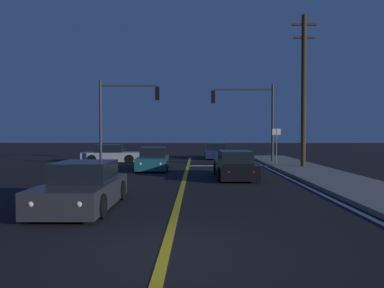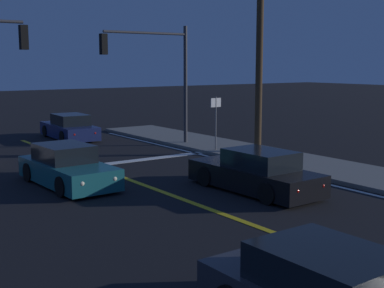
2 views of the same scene
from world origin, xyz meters
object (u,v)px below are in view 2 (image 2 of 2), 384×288
(car_mid_block_navy, at_px, (69,128))
(street_sign_corner, at_px, (216,116))
(traffic_signal_near_right, at_px, (156,66))
(car_side_waiting_black, at_px, (256,173))
(car_distant_tail_teal, at_px, (67,168))
(utility_pole_right, at_px, (260,42))

(car_mid_block_navy, height_order, street_sign_corner, street_sign_corner)
(car_mid_block_navy, relative_size, traffic_signal_near_right, 0.81)
(car_mid_block_navy, xyz_separation_m, street_sign_corner, (3.54, -8.17, 1.12))
(car_side_waiting_black, distance_m, car_mid_block_navy, 14.53)
(car_side_waiting_black, relative_size, street_sign_corner, 1.86)
(car_side_waiting_black, height_order, car_distant_tail_teal, same)
(car_distant_tail_teal, relative_size, utility_pole_right, 0.47)
(car_mid_block_navy, relative_size, car_distant_tail_teal, 1.06)
(car_mid_block_navy, bearing_deg, car_side_waiting_black, -86.59)
(car_distant_tail_teal, bearing_deg, street_sign_corner, -167.46)
(car_distant_tail_teal, distance_m, traffic_signal_near_right, 8.78)
(street_sign_corner, bearing_deg, utility_pole_right, -41.68)
(street_sign_corner, bearing_deg, car_side_waiting_black, -117.94)
(traffic_signal_near_right, relative_size, street_sign_corner, 2.28)
(car_mid_block_navy, distance_m, street_sign_corner, 8.97)
(utility_pole_right, bearing_deg, street_sign_corner, 138.32)
(car_distant_tail_teal, relative_size, street_sign_corner, 1.75)
(car_distant_tail_teal, height_order, street_sign_corner, street_sign_corner)
(car_distant_tail_teal, bearing_deg, traffic_signal_near_right, -145.43)
(car_side_waiting_black, height_order, traffic_signal_near_right, traffic_signal_near_right)
(car_side_waiting_black, relative_size, utility_pole_right, 0.50)
(car_side_waiting_black, bearing_deg, traffic_signal_near_right, 76.17)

